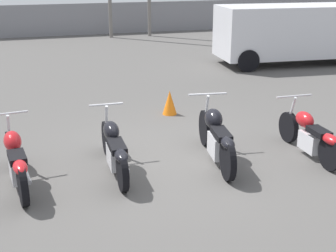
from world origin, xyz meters
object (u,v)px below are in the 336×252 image
Objects in this scene: traffic_cone_near at (170,102)px; motorcycle_slot_3 at (310,135)px; motorcycle_slot_2 at (216,137)px; parked_van at (291,31)px; motorcycle_slot_0 at (16,160)px; motorcycle_slot_1 at (114,148)px.

motorcycle_slot_3 is at bearing -61.83° from traffic_cone_near.
motorcycle_slot_3 is at bearing -0.72° from motorcycle_slot_2.
motorcycle_slot_2 is 9.00m from parked_van.
motorcycle_slot_0 is 4.96m from motorcycle_slot_3.
motorcycle_slot_1 is (1.53, 0.07, -0.01)m from motorcycle_slot_0.
motorcycle_slot_2 reaches higher than motorcycle_slot_1.
motorcycle_slot_1 is 10.12m from parked_van.
motorcycle_slot_0 reaches higher than motorcycle_slot_3.
motorcycle_slot_0 reaches higher than traffic_cone_near.
motorcycle_slot_3 is at bearing 156.03° from parked_van.
motorcycle_slot_2 reaches higher than traffic_cone_near.
traffic_cone_near is at bearing 33.12° from motorcycle_slot_0.
parked_van reaches higher than motorcycle_slot_2.
motorcycle_slot_2 is at bearing -7.19° from motorcycle_slot_0.
motorcycle_slot_2 is at bearing -2.00° from motorcycle_slot_1.
motorcycle_slot_1 is at bearing 175.35° from motorcycle_slot_3.
motorcycle_slot_3 is (3.43, -0.37, -0.02)m from motorcycle_slot_1.
motorcycle_slot_0 is at bearing -176.18° from motorcycle_slot_1.
parked_van is at bearing 62.80° from motorcycle_slot_3.
motorcycle_slot_1 is at bearing 137.66° from parked_van.
parked_van reaches higher than traffic_cone_near.
parked_van is 7.04m from traffic_cone_near.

